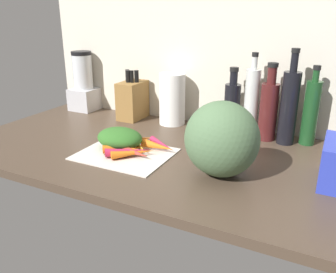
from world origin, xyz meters
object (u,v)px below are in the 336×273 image
carrot_1 (133,153)px  knife_block (133,100)px  carrot_0 (136,153)px  blender_appliance (84,85)px  carrot_5 (134,146)px  bottle_1 (251,102)px  carrot_8 (122,148)px  carrot_6 (136,139)px  carrot_7 (127,149)px  carrot_2 (137,144)px  bottle_2 (269,109)px  carrot_4 (126,139)px  carrot_9 (161,144)px  carrot_3 (158,146)px  bottle_3 (289,106)px  cutting_board (125,153)px  paper_towel_roll (172,99)px  bottle_4 (311,112)px  bottle_0 (232,107)px  winter_squash (222,139)px  carrot_10 (128,151)px

carrot_1 → knife_block: size_ratio=0.66×
carrot_0 → blender_appliance: (-57.56, 43.58, 10.68)cm
carrot_5 → bottle_1: bearing=46.5°
carrot_5 → carrot_8: carrot_8 is taller
carrot_6 → carrot_7: carrot_7 is taller
carrot_2 → bottle_2: 53.38cm
carrot_4 → carrot_5: size_ratio=1.15×
carrot_1 → carrot_6: 15.32cm
carrot_1 → carrot_9: 13.54cm
carrot_3 → bottle_3: bearing=37.7°
knife_block → blender_appliance: bearing=175.7°
cutting_board → paper_towel_roll: bearing=91.2°
carrot_1 → carrot_7: (-3.93, 1.96, 0.24)cm
carrot_5 → bottle_4: bottle_4 is taller
carrot_2 → bottle_3: bearing=33.9°
cutting_board → bottle_3: 64.14cm
cutting_board → bottle_0: (27.13, 39.53, 11.13)cm
bottle_0 → bottle_3: size_ratio=0.76×
knife_block → paper_towel_roll: 20.67cm
cutting_board → bottle_1: (34.81, 40.28, 13.92)cm
carrot_4 → bottle_3: bottle_3 is taller
carrot_2 → winter_squash: bearing=-9.6°
cutting_board → carrot_0: (5.34, -1.43, 1.82)cm
bottle_2 → winter_squash: bearing=-99.1°
knife_block → bottle_4: bottle_4 is taller
carrot_2 → bottle_0: bottle_0 is taller
carrot_9 → carrot_7: bearing=-127.1°
carrot_0 → carrot_1: size_ratio=0.73×
carrot_2 → bottle_1: bottle_1 is taller
carrot_10 → winter_squash: (33.43, 1.67, 9.56)cm
knife_block → bottle_4: size_ratio=0.76×
carrot_4 → winter_squash: (41.27, -9.23, 9.72)cm
bottle_3 → carrot_9: bearing=-146.5°
cutting_board → bottle_2: size_ratio=1.06×
carrot_2 → carrot_8: 6.54cm
carrot_4 → bottle_0: 45.54cm
cutting_board → bottle_4: 71.58cm
carrot_1 → carrot_4: same height
cutting_board → bottle_4: bearing=35.4°
cutting_board → carrot_8: carrot_8 is taller
carrot_6 → bottle_0: 41.70cm
bottle_3 → carrot_10: bearing=-140.1°
carrot_2 → carrot_1: bearing=-69.8°
carrot_8 → carrot_3: bearing=33.2°
carrot_8 → paper_towel_roll: paper_towel_roll is taller
bottle_0 → carrot_2: bearing=-126.8°
knife_block → carrot_7: bearing=-61.0°
carrot_9 → blender_appliance: bearing=152.9°
cutting_board → carrot_7: bearing=-1.5°
paper_towel_roll → bottle_4: (58.28, 0.25, 1.43)cm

